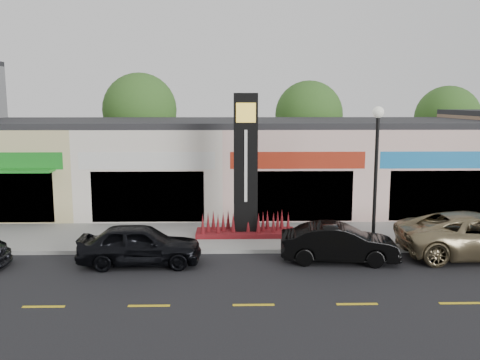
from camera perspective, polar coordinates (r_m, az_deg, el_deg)
The scene contains 15 objects.
ground at distance 17.98m, azimuth -8.69°, elevation -10.11°, with size 120.00×120.00×0.00m, color black.
sidewalk at distance 22.09m, azimuth -7.24°, elevation -6.29°, with size 52.00×4.30×0.15m, color gray.
curb at distance 19.94m, azimuth -7.91°, elevation -7.96°, with size 52.00×0.20×0.15m, color gray.
shop_beige at distance 30.51m, azimuth -21.98°, elevation 1.75°, with size 7.00×10.85×4.80m.
shop_cream at distance 28.80m, azimuth -8.83°, elevation 1.91°, with size 7.00×10.01×4.80m.
shop_pink_w at distance 28.72m, azimuth 5.16°, elevation 1.96°, with size 7.00×10.01×4.80m.
shop_pink_e at distance 30.30m, azimuth 18.44°, elevation 1.90°, with size 7.00×10.01×4.80m.
tree_rear_west at distance 36.92m, azimuth -11.17°, elevation 7.72°, with size 5.20×5.20×7.83m.
tree_rear_mid at distance 36.82m, azimuth 7.73°, elevation 7.28°, with size 4.80×4.80×7.29m.
tree_rear_east at distance 39.62m, azimuth 22.25°, elevation 6.45°, with size 4.60×4.60×6.94m.
lamp_east_near at distance 20.32m, azimuth 15.05°, elevation 1.94°, with size 0.44×0.44×5.47m.
pylon_sign at distance 21.37m, azimuth 0.63°, elevation -0.69°, with size 4.20×1.30×6.00m.
car_black_sedan at distance 18.63m, azimuth -11.15°, elevation -7.11°, with size 4.36×1.75×1.48m, color black.
car_black_conv at distance 18.97m, azimuth 11.04°, elevation -6.97°, with size 4.22×1.47×1.39m, color black.
car_gold_suv at distance 21.15m, azimuth 25.29°, elevation -5.64°, with size 5.98×2.76×1.66m, color #897957.
Camera 1 is at (2.32, -16.87, 5.79)m, focal length 38.00 mm.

